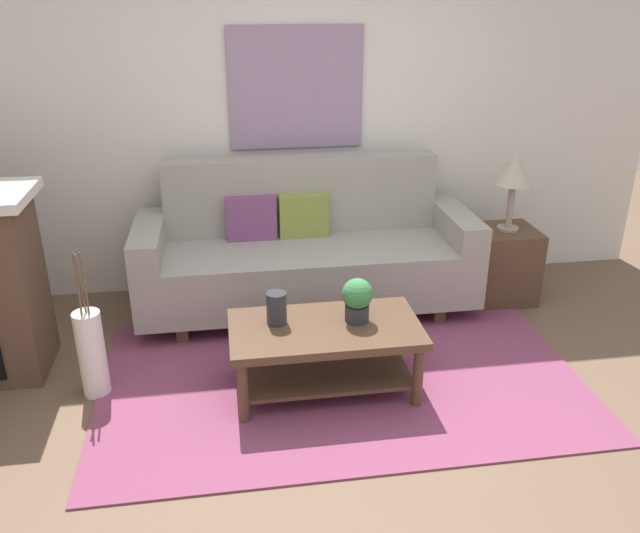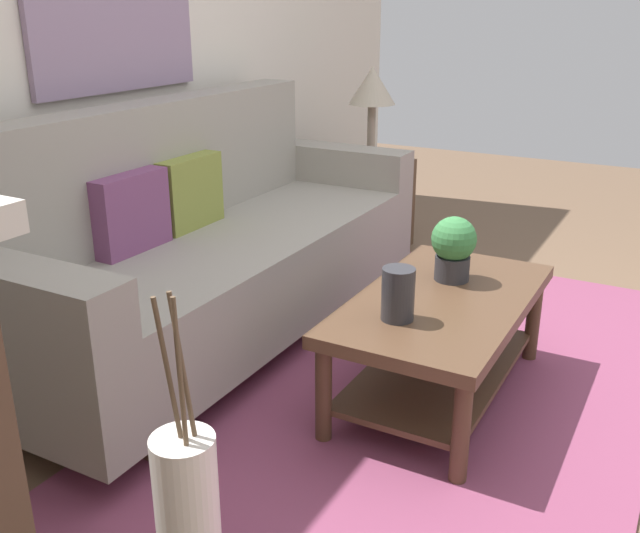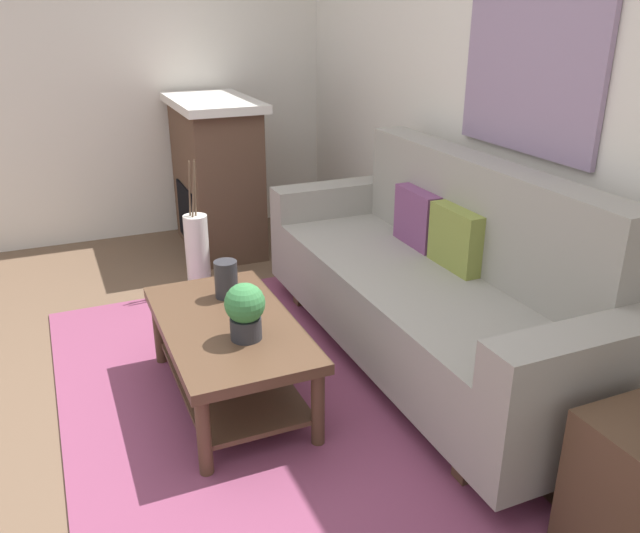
{
  "view_description": "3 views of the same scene",
  "coord_description": "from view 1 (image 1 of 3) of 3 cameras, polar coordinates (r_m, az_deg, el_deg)",
  "views": [
    {
      "loc": [
        -0.65,
        -2.79,
        2.21
      ],
      "look_at": [
        -0.06,
        0.95,
        0.58
      ],
      "focal_mm": 36.28,
      "sensor_mm": 36.0,
      "label": 1
    },
    {
      "loc": [
        -2.54,
        -0.36,
        1.48
      ],
      "look_at": [
        -0.23,
        0.9,
        0.51
      ],
      "focal_mm": 40.15,
      "sensor_mm": 36.0,
      "label": 2
    },
    {
      "loc": [
        2.54,
        -0.24,
        1.81
      ],
      "look_at": [
        -0.25,
        0.96,
        0.57
      ],
      "focal_mm": 36.33,
      "sensor_mm": 36.0,
      "label": 3
    }
  ],
  "objects": [
    {
      "name": "floor_vase_branch_b",
      "position": [
        3.81,
        -20.47,
        -1.34
      ],
      "size": [
        0.04,
        0.03,
        0.36
      ],
      "primitive_type": "cylinder",
      "rotation": [
        -0.06,
        -0.08,
        0.0
      ],
      "color": "brown",
      "rests_on": "floor_vase"
    },
    {
      "name": "tabletop_vase",
      "position": [
        3.71,
        -3.85,
        -3.68
      ],
      "size": [
        0.12,
        0.12,
        0.19
      ],
      "primitive_type": "cylinder",
      "color": "#2D2D33",
      "rests_on": "coffee_table"
    },
    {
      "name": "area_rug",
      "position": [
        4.01,
        1.92,
        -9.96
      ],
      "size": [
        2.9,
        1.72,
        0.01
      ],
      "primitive_type": "cube",
      "color": "#843D5B",
      "rests_on": "ground_plane"
    },
    {
      "name": "side_table",
      "position": [
        5.1,
        15.86,
        0.21
      ],
      "size": [
        0.44,
        0.44,
        0.56
      ],
      "primitive_type": "cube",
      "color": "#513826",
      "rests_on": "ground_plane"
    },
    {
      "name": "ground_plane",
      "position": [
        3.62,
        3.42,
        -14.33
      ],
      "size": [
        9.58,
        9.58,
        0.0
      ],
      "primitive_type": "plane",
      "color": "brown"
    },
    {
      "name": "coffee_table",
      "position": [
        3.78,
        0.45,
        -6.75
      ],
      "size": [
        1.1,
        0.6,
        0.43
      ],
      "color": "#513826",
      "rests_on": "ground_plane"
    },
    {
      "name": "throw_pillow_olive",
      "position": [
        4.74,
        -1.47,
        4.54
      ],
      "size": [
        0.36,
        0.12,
        0.32
      ],
      "primitive_type": "cube",
      "rotation": [
        0.0,
        0.0,
        0.01
      ],
      "color": "olive",
      "rests_on": "couch"
    },
    {
      "name": "floor_vase",
      "position": [
        3.99,
        -19.47,
        -7.28
      ],
      "size": [
        0.16,
        0.16,
        0.53
      ],
      "primitive_type": "cylinder",
      "color": "white",
      "rests_on": "ground_plane"
    },
    {
      "name": "wall_back",
      "position": [
        4.98,
        -1.3,
        13.42
      ],
      "size": [
        5.58,
        0.1,
        2.7
      ],
      "primitive_type": "cube",
      "color": "silver",
      "rests_on": "ground_plane"
    },
    {
      "name": "floor_vase_branch_c",
      "position": [
        3.78,
        -20.55,
        -1.56
      ],
      "size": [
        0.02,
        0.03,
        0.36
      ],
      "primitive_type": "cylinder",
      "rotation": [
        -0.04,
        0.03,
        0.0
      ],
      "color": "brown",
      "rests_on": "floor_vase"
    },
    {
      "name": "floor_vase_branch_a",
      "position": [
        3.78,
        -20.07,
        -1.43
      ],
      "size": [
        0.02,
        0.05,
        0.36
      ],
      "primitive_type": "cylinder",
      "rotation": [
        -0.1,
        -0.02,
        0.0
      ],
      "color": "brown",
      "rests_on": "floor_vase"
    },
    {
      "name": "framed_painting",
      "position": [
        4.87,
        -2.12,
        15.47
      ],
      "size": [
        0.98,
        0.03,
        0.87
      ],
      "primitive_type": "cube",
      "color": "gray"
    },
    {
      "name": "throw_pillow_plum",
      "position": [
        4.71,
        -6.08,
        4.29
      ],
      "size": [
        0.36,
        0.13,
        0.32
      ],
      "primitive_type": "cube",
      "rotation": [
        0.0,
        0.0,
        -0.01
      ],
      "color": "#7A4270",
      "rests_on": "couch"
    },
    {
      "name": "couch",
      "position": [
        4.71,
        -1.24,
        1.2
      ],
      "size": [
        2.4,
        0.84,
        1.08
      ],
      "color": "gray",
      "rests_on": "ground_plane"
    },
    {
      "name": "potted_plant_tabletop",
      "position": [
        3.71,
        3.3,
        -2.84
      ],
      "size": [
        0.18,
        0.18,
        0.26
      ],
      "color": "#2D2D33",
      "rests_on": "coffee_table"
    },
    {
      "name": "table_lamp",
      "position": [
        4.88,
        16.77,
        7.94
      ],
      "size": [
        0.28,
        0.28,
        0.57
      ],
      "color": "gray",
      "rests_on": "side_table"
    }
  ]
}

